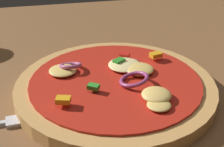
% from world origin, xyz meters
% --- Properties ---
extents(dining_table, '(1.48, 0.90, 0.03)m').
position_xyz_m(dining_table, '(0.00, 0.00, 0.01)').
color(dining_table, brown).
rests_on(dining_table, ground).
extents(pizza, '(0.27, 0.27, 0.04)m').
position_xyz_m(pizza, '(0.01, -0.01, 0.04)').
color(pizza, tan).
rests_on(pizza, dining_table).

